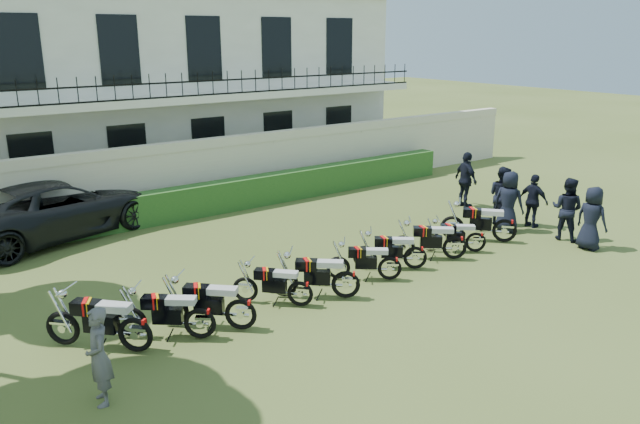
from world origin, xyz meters
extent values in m
plane|color=#445120|center=(0.00, 0.00, 0.00)|extent=(100.00, 100.00, 0.00)
cube|color=beige|center=(0.00, 8.00, 1.00)|extent=(30.00, 0.30, 2.00)
cube|color=beige|center=(0.00, 8.00, 2.15)|extent=(30.00, 0.35, 0.30)
cube|color=#1A4B1B|center=(1.00, 7.20, 0.50)|extent=(18.00, 0.60, 1.00)
cube|color=white|center=(0.00, 14.00, 3.50)|extent=(20.00, 8.00, 7.00)
cube|color=white|center=(0.00, 9.30, 3.50)|extent=(20.00, 1.40, 0.25)
cube|color=black|center=(0.00, 8.65, 4.10)|extent=(20.00, 0.05, 0.05)
cube|color=black|center=(0.00, 8.65, 3.65)|extent=(20.00, 0.05, 0.05)
cube|color=black|center=(-4.50, 10.02, 1.60)|extent=(1.30, 0.12, 2.20)
cube|color=black|center=(-4.50, 10.02, 5.10)|extent=(1.30, 0.12, 2.20)
cube|color=black|center=(-1.50, 10.02, 1.60)|extent=(1.30, 0.12, 2.20)
cube|color=black|center=(-1.50, 10.02, 5.10)|extent=(1.30, 0.12, 2.20)
cube|color=black|center=(1.50, 10.02, 1.60)|extent=(1.30, 0.12, 2.20)
cube|color=black|center=(1.50, 10.02, 5.10)|extent=(1.30, 0.12, 2.20)
cube|color=black|center=(4.50, 10.02, 1.60)|extent=(1.30, 0.12, 2.20)
cube|color=black|center=(4.50, 10.02, 5.10)|extent=(1.30, 0.12, 2.20)
cube|color=black|center=(7.50, 10.02, 1.60)|extent=(1.30, 0.12, 2.20)
cube|color=black|center=(7.50, 10.02, 5.10)|extent=(1.30, 0.12, 2.20)
torus|color=black|center=(-4.70, -0.80, 0.33)|extent=(0.54, 0.57, 0.68)
torus|color=black|center=(-5.69, 0.26, 0.33)|extent=(0.54, 0.57, 0.68)
cube|color=black|center=(-5.15, -0.32, 0.50)|extent=(0.56, 0.59, 0.33)
cube|color=black|center=(-5.33, -0.13, 0.80)|extent=(0.55, 0.56, 0.25)
cube|color=red|center=(-5.33, -0.13, 0.81)|extent=(0.22, 0.31, 0.26)
cube|color=#E3AB0B|center=(-5.28, -0.18, 0.81)|extent=(0.19, 0.29, 0.26)
cube|color=#B3B3B3|center=(-4.95, -0.54, 0.85)|extent=(0.61, 0.63, 0.13)
cylinder|color=silver|center=(-5.57, 0.13, 1.14)|extent=(0.51, 0.48, 0.03)
torus|color=black|center=(-3.50, -0.91, 0.31)|extent=(0.54, 0.46, 0.62)
torus|color=black|center=(-4.53, -0.08, 0.31)|extent=(0.54, 0.46, 0.62)
cube|color=black|center=(-3.97, -0.52, 0.46)|extent=(0.55, 0.49, 0.31)
cube|color=black|center=(-4.16, -0.38, 0.73)|extent=(0.52, 0.49, 0.22)
cube|color=red|center=(-4.16, -0.38, 0.75)|extent=(0.17, 0.29, 0.23)
cube|color=#E3AB0B|center=(-4.11, -0.42, 0.75)|extent=(0.14, 0.28, 0.23)
cube|color=#B3B3B3|center=(-3.76, -0.70, 0.78)|extent=(0.59, 0.54, 0.12)
cylinder|color=silver|center=(-4.41, -0.17, 1.04)|extent=(0.41, 0.50, 0.03)
torus|color=black|center=(-2.71, -1.10, 0.32)|extent=(0.53, 0.51, 0.64)
torus|color=black|center=(-3.70, -0.15, 0.32)|extent=(0.53, 0.51, 0.64)
cube|color=black|center=(-3.17, -0.66, 0.47)|extent=(0.55, 0.54, 0.32)
cube|color=black|center=(-3.35, -0.50, 0.76)|extent=(0.53, 0.53, 0.23)
cube|color=red|center=(-3.35, -0.50, 0.77)|extent=(0.19, 0.29, 0.24)
cube|color=#E3AB0B|center=(-3.30, -0.54, 0.77)|extent=(0.16, 0.28, 0.24)
cube|color=#B3B3B3|center=(-2.97, -0.86, 0.80)|extent=(0.59, 0.58, 0.13)
cylinder|color=silver|center=(-3.59, -0.26, 1.08)|extent=(0.46, 0.48, 0.03)
torus|color=black|center=(-1.24, -0.86, 0.28)|extent=(0.45, 0.48, 0.57)
torus|color=black|center=(-2.06, 0.03, 0.28)|extent=(0.45, 0.48, 0.57)
cube|color=black|center=(-1.62, -0.45, 0.42)|extent=(0.47, 0.49, 0.28)
cube|color=black|center=(-1.77, -0.29, 0.67)|extent=(0.46, 0.47, 0.21)
cube|color=red|center=(-1.77, -0.29, 0.68)|extent=(0.18, 0.26, 0.21)
cube|color=#E3AB0B|center=(-1.73, -0.33, 0.68)|extent=(0.16, 0.25, 0.21)
cube|color=#B3B3B3|center=(-1.45, -0.64, 0.71)|extent=(0.51, 0.53, 0.11)
cylinder|color=silver|center=(-1.97, -0.07, 0.95)|extent=(0.43, 0.40, 0.03)
torus|color=black|center=(-0.09, -1.10, 0.31)|extent=(0.55, 0.48, 0.64)
torus|color=black|center=(-1.13, -0.23, 0.31)|extent=(0.55, 0.48, 0.64)
cube|color=black|center=(-0.57, -0.70, 0.47)|extent=(0.56, 0.51, 0.31)
cube|color=black|center=(-0.75, -0.54, 0.75)|extent=(0.53, 0.51, 0.23)
cube|color=red|center=(-0.75, -0.54, 0.76)|extent=(0.18, 0.29, 0.24)
cube|color=#E3AB0B|center=(-0.71, -0.58, 0.76)|extent=(0.15, 0.28, 0.24)
cube|color=#B3B3B3|center=(-0.36, -0.88, 0.79)|extent=(0.60, 0.56, 0.13)
cylinder|color=silver|center=(-1.01, -0.33, 1.06)|extent=(0.43, 0.50, 0.03)
torus|color=black|center=(1.35, -0.83, 0.28)|extent=(0.49, 0.42, 0.57)
torus|color=black|center=(0.41, -0.07, 0.28)|extent=(0.49, 0.42, 0.57)
cube|color=black|center=(0.92, -0.48, 0.42)|extent=(0.50, 0.45, 0.28)
cube|color=black|center=(0.75, -0.35, 0.67)|extent=(0.48, 0.45, 0.20)
cube|color=red|center=(0.75, -0.35, 0.68)|extent=(0.15, 0.26, 0.21)
cube|color=#E3AB0B|center=(0.80, -0.38, 0.68)|extent=(0.13, 0.25, 0.21)
cube|color=#B3B3B3|center=(1.12, -0.64, 0.71)|extent=(0.54, 0.49, 0.11)
cylinder|color=silver|center=(0.52, -0.16, 0.95)|extent=(0.37, 0.45, 0.03)
torus|color=black|center=(2.35, -0.69, 0.29)|extent=(0.51, 0.44, 0.58)
torus|color=black|center=(1.39, 0.10, 0.29)|extent=(0.51, 0.44, 0.58)
cube|color=black|center=(1.91, -0.33, 0.43)|extent=(0.52, 0.47, 0.29)
cube|color=black|center=(1.74, -0.19, 0.69)|extent=(0.49, 0.47, 0.21)
cube|color=red|center=(1.74, -0.19, 0.70)|extent=(0.16, 0.27, 0.22)
cube|color=#E3AB0B|center=(1.78, -0.22, 0.70)|extent=(0.13, 0.26, 0.22)
cube|color=#B3B3B3|center=(2.11, -0.49, 0.73)|extent=(0.55, 0.51, 0.11)
cylinder|color=silver|center=(1.50, 0.01, 0.98)|extent=(0.39, 0.46, 0.03)
torus|color=black|center=(3.69, -0.82, 0.30)|extent=(0.54, 0.47, 0.62)
torus|color=black|center=(2.67, 0.02, 0.30)|extent=(0.54, 0.47, 0.62)
cube|color=black|center=(3.22, -0.43, 0.46)|extent=(0.55, 0.50, 0.30)
cube|color=black|center=(3.04, -0.28, 0.73)|extent=(0.52, 0.49, 0.22)
cube|color=red|center=(3.04, -0.28, 0.74)|extent=(0.17, 0.29, 0.23)
cube|color=#E3AB0B|center=(3.08, -0.32, 0.74)|extent=(0.14, 0.28, 0.23)
cube|color=#B3B3B3|center=(3.43, -0.61, 0.77)|extent=(0.59, 0.54, 0.12)
cylinder|color=silver|center=(2.79, -0.08, 1.04)|extent=(0.41, 0.49, 0.03)
torus|color=black|center=(4.50, -0.73, 0.27)|extent=(0.47, 0.41, 0.55)
torus|color=black|center=(3.59, 0.01, 0.27)|extent=(0.47, 0.41, 0.55)
cube|color=black|center=(4.08, -0.39, 0.40)|extent=(0.48, 0.44, 0.27)
cube|color=black|center=(3.92, -0.26, 0.64)|extent=(0.46, 0.44, 0.20)
cube|color=red|center=(3.92, -0.26, 0.65)|extent=(0.15, 0.25, 0.21)
cube|color=#E3AB0B|center=(3.96, -0.29, 0.65)|extent=(0.12, 0.24, 0.21)
cube|color=#B3B3B3|center=(4.27, -0.54, 0.68)|extent=(0.52, 0.48, 0.11)
cylinder|color=silver|center=(3.70, -0.08, 0.91)|extent=(0.36, 0.43, 0.03)
torus|color=black|center=(5.78, -0.84, 0.33)|extent=(0.51, 0.57, 0.67)
torus|color=black|center=(4.85, 0.23, 0.33)|extent=(0.51, 0.57, 0.67)
cube|color=black|center=(5.35, -0.35, 0.49)|extent=(0.54, 0.58, 0.33)
cube|color=black|center=(5.18, -0.16, 0.79)|extent=(0.54, 0.56, 0.24)
cube|color=red|center=(5.18, -0.16, 0.80)|extent=(0.22, 0.30, 0.25)
cube|color=#E3AB0B|center=(5.23, -0.21, 0.80)|extent=(0.19, 0.28, 0.25)
cube|color=#B3B3B3|center=(5.54, -0.57, 0.83)|extent=(0.59, 0.63, 0.13)
cylinder|color=silver|center=(4.95, 0.11, 1.12)|extent=(0.52, 0.46, 0.03)
imported|color=black|center=(-4.52, 7.71, 0.82)|extent=(6.46, 4.26, 1.65)
imported|color=#5B5B60|center=(-6.19, -1.50, 0.81)|extent=(0.48, 0.65, 1.62)
imported|color=black|center=(6.76, -1.97, 0.87)|extent=(0.57, 0.86, 1.73)
imported|color=black|center=(6.95, -1.11, 0.89)|extent=(0.86, 1.00, 1.79)
imported|color=black|center=(7.20, 0.15, 0.81)|extent=(0.46, 0.97, 1.62)
imported|color=black|center=(6.24, 0.32, 0.90)|extent=(0.79, 1.01, 1.81)
imported|color=black|center=(6.68, 0.90, 0.90)|extent=(0.76, 0.93, 1.80)
imported|color=black|center=(7.30, 2.85, 0.93)|extent=(0.70, 1.17, 1.87)
camera|label=1|loc=(-8.56, -10.52, 5.65)|focal=35.00mm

